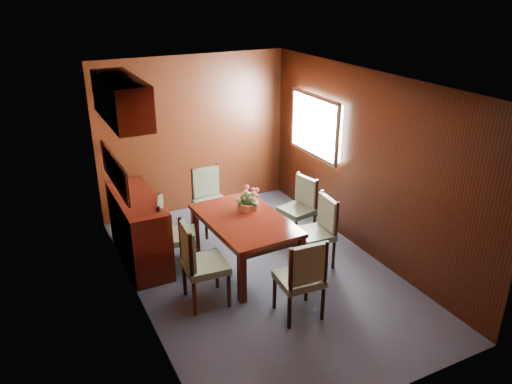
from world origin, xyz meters
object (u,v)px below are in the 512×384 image
flower_centerpiece (248,198)px  chair_head (302,275)px  chair_left_near (198,260)px  dining_table (245,225)px  chair_right_near (320,227)px  sideboard (139,229)px

flower_centerpiece → chair_head: bearing=-93.2°
chair_head → chair_left_near: bearing=143.7°
chair_left_near → chair_head: chair_left_near is taller
dining_table → chair_right_near: (0.88, -0.36, -0.07)m
chair_right_near → flower_centerpiece: bearing=54.6°
chair_right_near → chair_head: (-0.79, -0.87, 0.02)m
dining_table → chair_head: chair_head is taller
chair_left_near → dining_table: bearing=125.3°
flower_centerpiece → chair_right_near: bearing=-40.1°
chair_left_near → chair_head: (0.88, -0.75, -0.02)m
dining_table → flower_centerpiece: bearing=52.6°
chair_left_near → chair_right_near: bearing=98.3°
dining_table → chair_left_near: size_ratio=1.48×
dining_table → sideboard: bearing=144.4°
chair_right_near → chair_head: bearing=142.5°
sideboard → chair_left_near: size_ratio=1.39×
sideboard → chair_head: bearing=-58.1°
dining_table → flower_centerpiece: size_ratio=5.04×
chair_right_near → chair_head: chair_head is taller
chair_left_near → flower_centerpiece: (0.96, 0.72, 0.26)m
dining_table → chair_right_near: 0.95m
sideboard → flower_centerpiece: flower_centerpiece is taller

